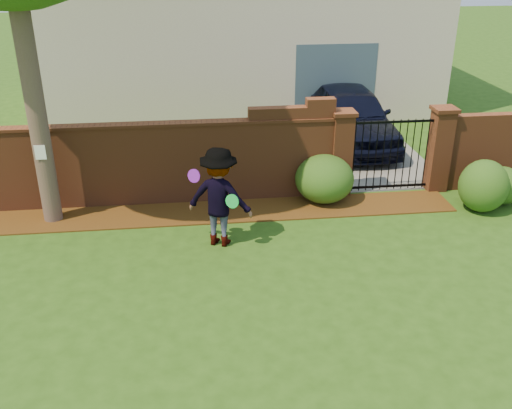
{
  "coord_description": "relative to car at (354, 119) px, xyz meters",
  "views": [
    {
      "loc": [
        -0.79,
        -7.35,
        5.15
      ],
      "look_at": [
        0.25,
        1.4,
        1.05
      ],
      "focal_mm": 40.39,
      "sensor_mm": 36.0,
      "label": 1
    }
  ],
  "objects": [
    {
      "name": "shrub_right",
      "position": [
        2.15,
        -3.91,
        -0.38
      ],
      "size": [
        0.89,
        0.89,
        0.79
      ],
      "primitive_type": "ellipsoid",
      "color": "#1D4A16",
      "rests_on": "ground"
    },
    {
      "name": "car",
      "position": [
        0.0,
        0.0,
        0.0
      ],
      "size": [
        1.86,
        4.58,
        1.56
      ],
      "primitive_type": "imported",
      "rotation": [
        0.0,
        0.0,
        0.0
      ],
      "color": "black",
      "rests_on": "ground"
    },
    {
      "name": "frisbee_purple",
      "position": [
        -4.31,
        -4.9,
        0.54
      ],
      "size": [
        0.25,
        0.19,
        0.24
      ],
      "primitive_type": "cylinder",
      "rotation": [
        1.36,
        0.0,
        -0.54
      ],
      "color": "purple",
      "rests_on": "man"
    },
    {
      "name": "pillar_right",
      "position": [
        1.06,
        -3.05,
        0.18
      ],
      "size": [
        0.5,
        0.5,
        1.88
      ],
      "color": "brown",
      "rests_on": "ground"
    },
    {
      "name": "mulch_bed",
      "position": [
        -4.49,
        -3.71,
        -0.76
      ],
      "size": [
        11.1,
        1.08,
        0.03
      ],
      "primitive_type": "cube",
      "color": "#3D230B",
      "rests_on": "ground"
    },
    {
      "name": "ground",
      "position": [
        -3.54,
        -7.05,
        -0.78
      ],
      "size": [
        80.0,
        80.0,
        0.01
      ],
      "primitive_type": "cube",
      "color": "#264A12",
      "rests_on": "ground"
    },
    {
      "name": "iron_gate",
      "position": [
        -0.04,
        -3.05,
        0.07
      ],
      "size": [
        1.78,
        0.03,
        1.6
      ],
      "color": "black",
      "rests_on": "ground"
    },
    {
      "name": "driveway",
      "position": [
        -0.04,
        0.95,
        -0.77
      ],
      "size": [
        3.2,
        8.0,
        0.01
      ],
      "primitive_type": "cube",
      "color": "slate",
      "rests_on": "ground"
    },
    {
      "name": "frisbee_green",
      "position": [
        -3.67,
        -5.32,
        0.2
      ],
      "size": [
        0.25,
        0.19,
        0.25
      ],
      "primitive_type": "cylinder",
      "rotation": [
        1.43,
        0.0,
        -0.56
      ],
      "color": "green",
      "rests_on": "man"
    },
    {
      "name": "brick_wall",
      "position": [
        -5.55,
        -3.05,
        0.15
      ],
      "size": [
        8.7,
        0.31,
        2.16
      ],
      "color": "brown",
      "rests_on": "ground"
    },
    {
      "name": "pillar_left",
      "position": [
        -1.14,
        -3.05,
        0.18
      ],
      "size": [
        0.5,
        0.5,
        1.88
      ],
      "color": "brown",
      "rests_on": "ground"
    },
    {
      "name": "shrub_middle",
      "position": [
        1.56,
        -4.23,
        -0.23
      ],
      "size": [
        1.0,
        1.0,
        1.1
      ],
      "primitive_type": "ellipsoid",
      "color": "#1D4A16",
      "rests_on": "ground"
    },
    {
      "name": "shrub_left",
      "position": [
        -1.56,
        -3.39,
        -0.27
      ],
      "size": [
        1.25,
        1.25,
        1.02
      ],
      "primitive_type": "ellipsoid",
      "color": "#1D4A16",
      "rests_on": "ground"
    },
    {
      "name": "man",
      "position": [
        -3.89,
        -5.03,
        0.15
      ],
      "size": [
        1.37,
        1.1,
        1.85
      ],
      "primitive_type": "imported",
      "rotation": [
        0.0,
        0.0,
        2.74
      ],
      "color": "gray",
      "rests_on": "ground"
    },
    {
      "name": "paper_notice",
      "position": [
        -7.14,
        -3.84,
        0.72
      ],
      "size": [
        0.2,
        0.01,
        0.28
      ],
      "primitive_type": "cube",
      "color": "white",
      "rests_on": "tree"
    },
    {
      "name": "house",
      "position": [
        -2.54,
        4.95,
        2.38
      ],
      "size": [
        12.4,
        6.4,
        6.3
      ],
      "color": "beige",
      "rests_on": "ground"
    }
  ]
}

